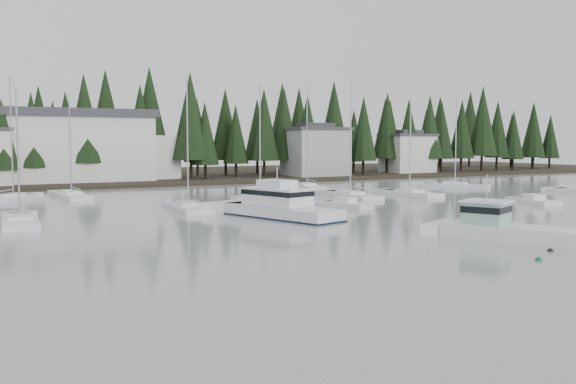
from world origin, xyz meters
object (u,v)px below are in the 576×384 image
at_px(sailboat_5, 350,197).
at_px(house_east_a, 315,151).
at_px(sailboat_4, 307,188).
at_px(sailboat_7, 188,209).
at_px(harbor_inn, 82,146).
at_px(sailboat_9, 260,205).
at_px(sailboat_10, 20,224).
at_px(sailboat_11, 455,187).
at_px(sailboat_1, 72,197).
at_px(runabout_2, 534,203).
at_px(runabout_1, 346,206).
at_px(house_east_b, 407,152).
at_px(cabin_cruiser_center, 280,209).
at_px(lobster_boat_teal, 505,231).
at_px(sailboat_12, 14,200).
at_px(sailboat_8, 409,195).

bearing_deg(sailboat_5, house_east_a, -20.90).
bearing_deg(sailboat_5, sailboat_4, -6.36).
bearing_deg(sailboat_7, harbor_inn, 7.65).
xyz_separation_m(sailboat_9, sailboat_10, (-23.34, -4.36, -0.01)).
bearing_deg(sailboat_11, sailboat_1, 51.65).
bearing_deg(runabout_2, runabout_1, 84.42).
bearing_deg(house_east_a, runabout_1, -116.98).
distance_m(house_east_b, sailboat_10, 86.93).
xyz_separation_m(harbor_inn, sailboat_1, (-5.70, -23.82, -5.72)).
bearing_deg(sailboat_5, harbor_inn, 34.27).
bearing_deg(sailboat_11, house_east_a, -15.52).
xyz_separation_m(cabin_cruiser_center, sailboat_11, (38.70, 20.35, -0.67)).
bearing_deg(runabout_2, lobster_boat_teal, 139.30).
relative_size(house_east_a, sailboat_12, 0.75).
bearing_deg(harbor_inn, cabin_cruiser_center, -82.55).
relative_size(cabin_cruiser_center, sailboat_5, 0.86).
xyz_separation_m(sailboat_1, runabout_1, (22.29, -24.46, 0.07)).
relative_size(house_east_a, sailboat_7, 0.81).
bearing_deg(sailboat_10, sailboat_12, 0.45).
relative_size(sailboat_8, sailboat_10, 1.10).
bearing_deg(sailboat_12, harbor_inn, 2.96).
xyz_separation_m(house_east_a, harbor_inn, (-38.96, 4.34, 0.87)).
bearing_deg(sailboat_5, sailboat_12, 70.99).
bearing_deg(sailboat_12, runabout_1, -100.57).
relative_size(house_east_b, sailboat_11, 0.67).
relative_size(house_east_a, sailboat_9, 0.83).
xyz_separation_m(cabin_cruiser_center, sailboat_5, (16.42, 13.79, -0.69)).
xyz_separation_m(sailboat_8, runabout_1, (-14.54, -8.05, 0.07)).
distance_m(cabin_cruiser_center, sailboat_7, 10.79).
bearing_deg(sailboat_11, sailboat_4, 38.72).
xyz_separation_m(harbor_inn, lobster_boat_teal, (14.77, -70.81, -5.18)).
xyz_separation_m(house_east_b, harbor_inn, (-60.96, 2.34, 1.37)).
bearing_deg(sailboat_11, lobster_boat_teal, 112.40).
bearing_deg(runabout_2, house_east_b, -13.10).
distance_m(lobster_boat_teal, runabout_2, 26.91).
distance_m(lobster_boat_teal, sailboat_4, 47.85).
bearing_deg(sailboat_4, runabout_2, -149.47).
xyz_separation_m(sailboat_8, sailboat_9, (-21.30, -2.42, -0.00)).
height_order(house_east_a, sailboat_7, sailboat_7).
height_order(sailboat_10, runabout_2, sailboat_10).
xyz_separation_m(harbor_inn, sailboat_5, (23.32, -38.99, -5.71)).
xyz_separation_m(house_east_a, sailboat_5, (-15.63, -34.65, -4.83)).
distance_m(house_east_a, sailboat_10, 67.79).
relative_size(harbor_inn, sailboat_5, 2.07).
distance_m(harbor_inn, cabin_cruiser_center, 53.46).
xyz_separation_m(lobster_boat_teal, sailboat_10, (-28.26, 23.80, -0.54)).
xyz_separation_m(house_east_b, sailboat_10, (-74.46, -44.67, -4.35)).
relative_size(sailboat_7, runabout_2, 2.00).
height_order(cabin_cruiser_center, sailboat_1, sailboat_1).
xyz_separation_m(house_east_b, sailboat_12, (-73.01, -22.08, -4.31)).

